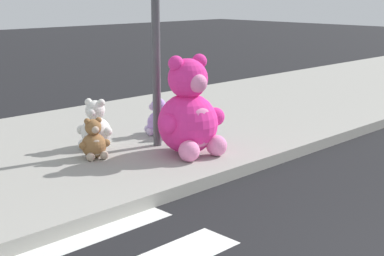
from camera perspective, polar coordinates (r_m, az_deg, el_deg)
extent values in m
cube|color=#9E9B93|center=(7.68, -13.13, -2.50)|extent=(28.00, 4.40, 0.15)
cylinder|color=#4C4C51|center=(7.33, -3.73, 10.40)|extent=(0.11, 0.11, 3.20)
sphere|color=#F22D93|center=(7.13, -0.42, 0.47)|extent=(0.77, 0.77, 0.77)
ellipsoid|color=pink|center=(6.91, 0.90, 0.04)|extent=(0.45, 0.23, 0.50)
sphere|color=#F22D93|center=(7.02, -0.43, 5.06)|extent=(0.51, 0.51, 0.51)
sphere|color=pink|center=(6.85, 0.61, 4.59)|extent=(0.23, 0.23, 0.23)
sphere|color=#F22D93|center=(7.10, 0.75, 6.81)|extent=(0.19, 0.19, 0.19)
sphere|color=#F22D93|center=(7.26, 2.40, 1.16)|extent=(0.24, 0.24, 0.24)
sphere|color=pink|center=(7.06, 2.53, -1.81)|extent=(0.27, 0.27, 0.27)
sphere|color=#F22D93|center=(6.89, -1.65, 6.60)|extent=(0.19, 0.19, 0.19)
sphere|color=#F22D93|center=(6.84, -2.48, 0.38)|extent=(0.24, 0.24, 0.24)
sphere|color=pink|center=(6.82, -0.30, -2.37)|extent=(0.27, 0.27, 0.27)
sphere|color=teal|center=(8.07, -0.23, 0.46)|extent=(0.34, 0.34, 0.34)
ellipsoid|color=#7BBFBC|center=(8.16, -0.81, 0.61)|extent=(0.19, 0.08, 0.22)
sphere|color=teal|center=(8.01, -0.23, 2.24)|extent=(0.22, 0.22, 0.22)
sphere|color=#7BBFBC|center=(8.08, -0.68, 2.25)|extent=(0.10, 0.10, 0.10)
sphere|color=teal|center=(7.94, -0.66, 2.80)|extent=(0.09, 0.09, 0.09)
sphere|color=teal|center=(7.99, -1.31, 0.52)|extent=(0.11, 0.11, 0.11)
sphere|color=#7BBFBC|center=(8.14, -1.40, -0.23)|extent=(0.12, 0.12, 0.12)
sphere|color=teal|center=(8.05, 0.18, 2.94)|extent=(0.09, 0.09, 0.09)
sphere|color=teal|center=(8.20, 0.42, 0.86)|extent=(0.11, 0.11, 0.11)
sphere|color=#7BBFBC|center=(8.26, -0.41, -0.02)|extent=(0.12, 0.12, 0.12)
sphere|color=olive|center=(7.08, -9.97, -1.76)|extent=(0.31, 0.31, 0.31)
ellipsoid|color=tan|center=(6.98, -9.70, -1.99)|extent=(0.19, 0.12, 0.20)
sphere|color=olive|center=(7.02, -10.05, 0.08)|extent=(0.21, 0.21, 0.21)
sphere|color=tan|center=(6.94, -9.84, -0.17)|extent=(0.09, 0.09, 0.09)
sphere|color=olive|center=(7.02, -9.51, 0.80)|extent=(0.08, 0.08, 0.08)
sphere|color=olive|center=(7.08, -8.73, -1.52)|extent=(0.10, 0.10, 0.10)
sphere|color=tan|center=(7.01, -8.95, -2.76)|extent=(0.11, 0.11, 0.11)
sphere|color=olive|center=(6.99, -10.64, 0.68)|extent=(0.08, 0.08, 0.08)
sphere|color=olive|center=(7.00, -11.05, -1.79)|extent=(0.10, 0.10, 0.10)
sphere|color=tan|center=(6.96, -10.30, -2.92)|extent=(0.11, 0.11, 0.11)
sphere|color=#B28CD8|center=(8.15, -3.41, 0.56)|extent=(0.34, 0.34, 0.34)
ellipsoid|color=silver|center=(8.13, -4.25, 0.51)|extent=(0.16, 0.20, 0.22)
sphere|color=#B28CD8|center=(8.10, -3.44, 2.28)|extent=(0.22, 0.22, 0.22)
sphere|color=silver|center=(8.09, -4.09, 2.16)|extent=(0.10, 0.10, 0.10)
sphere|color=#B28CD8|center=(8.01, -3.35, 2.79)|extent=(0.08, 0.08, 0.08)
sphere|color=#B28CD8|center=(7.99, -3.51, 0.46)|extent=(0.10, 0.10, 0.10)
sphere|color=silver|center=(8.07, -4.28, -0.40)|extent=(0.12, 0.12, 0.12)
sphere|color=#B28CD8|center=(8.16, -3.54, 2.99)|extent=(0.08, 0.08, 0.08)
sphere|color=#B28CD8|center=(8.29, -3.90, 0.96)|extent=(0.10, 0.10, 0.10)
sphere|color=silver|center=(8.24, -4.49, -0.10)|extent=(0.12, 0.12, 0.12)
sphere|color=white|center=(7.57, -9.75, -0.41)|extent=(0.40, 0.40, 0.40)
ellipsoid|color=white|center=(7.44, -10.22, -0.67)|extent=(0.19, 0.23, 0.26)
sphere|color=white|center=(7.50, -9.85, 1.80)|extent=(0.26, 0.26, 0.26)
sphere|color=white|center=(7.40, -10.21, 1.51)|extent=(0.12, 0.12, 0.12)
sphere|color=white|center=(7.44, -9.24, 2.56)|extent=(0.10, 0.10, 0.10)
sphere|color=white|center=(7.44, -8.60, -0.37)|extent=(0.13, 0.13, 0.13)
sphere|color=white|center=(7.40, -9.50, -1.76)|extent=(0.14, 0.14, 0.14)
sphere|color=white|center=(7.52, -10.51, 2.62)|extent=(0.10, 0.10, 0.10)
sphere|color=white|center=(7.60, -11.22, -0.18)|extent=(0.13, 0.13, 0.13)
sphere|color=white|center=(7.50, -11.02, -1.63)|extent=(0.14, 0.14, 0.14)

